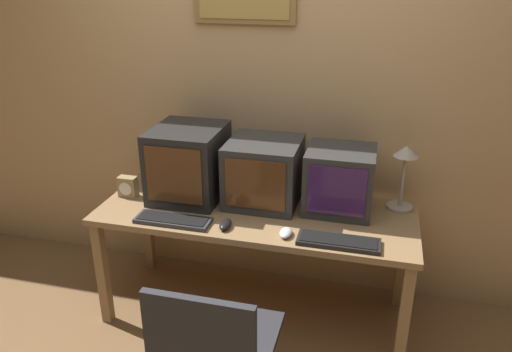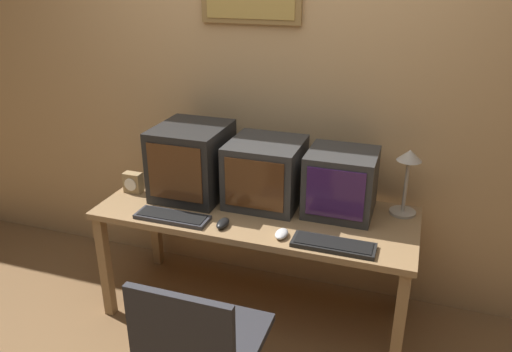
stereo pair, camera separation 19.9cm
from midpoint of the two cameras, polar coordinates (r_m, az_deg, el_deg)
wall_back at (r=3.06m, az=0.27°, el=9.98°), size 8.00×0.08×2.60m
desk at (r=2.87m, az=-1.99°, el=-5.30°), size 1.79×0.69×0.71m
monitor_left at (r=2.97m, az=-9.62°, el=1.48°), size 0.40×0.45×0.43m
monitor_center at (r=2.87m, az=-1.08°, el=0.43°), size 0.41×0.42×0.37m
monitor_right at (r=2.81m, az=7.56°, el=-0.48°), size 0.37×0.36×0.36m
keyboard_main at (r=2.76m, az=-11.52°, el=-4.99°), size 0.41×0.14×0.03m
keyboard_side at (r=2.53m, az=7.19°, el=-7.48°), size 0.41×0.14×0.03m
mouse_near_keyboard at (r=2.66m, az=-5.65°, el=-5.57°), size 0.06×0.12×0.04m
mouse_far_corner at (r=2.58m, az=1.22°, el=-6.54°), size 0.06×0.11×0.03m
desk_clock at (r=3.11m, az=-16.23°, el=-1.21°), size 0.11×0.07×0.13m
desk_lamp at (r=2.85m, az=14.73°, el=1.08°), size 0.15×0.15×0.38m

